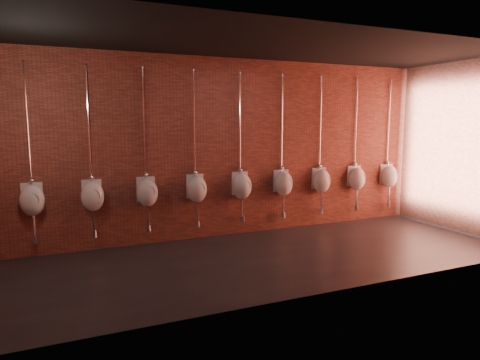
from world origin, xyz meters
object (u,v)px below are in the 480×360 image
(urinal_2, at_px, (92,195))
(urinal_7, at_px, (322,180))
(urinal_6, at_px, (283,183))
(urinal_9, at_px, (389,176))
(urinal_1, at_px, (32,199))
(urinal_5, at_px, (242,186))
(urinal_8, at_px, (357,178))
(urinal_4, at_px, (197,189))
(urinal_3, at_px, (147,192))

(urinal_2, distance_m, urinal_7, 4.32)
(urinal_6, height_order, urinal_9, same)
(urinal_1, relative_size, urinal_2, 1.00)
(urinal_5, height_order, urinal_9, same)
(urinal_2, xyz_separation_m, urinal_7, (4.32, 0.00, 0.00))
(urinal_8, bearing_deg, urinal_9, 0.00)
(urinal_1, height_order, urinal_4, same)
(urinal_3, xyz_separation_m, urinal_7, (3.46, 0.00, 0.00))
(urinal_3, xyz_separation_m, urinal_6, (2.59, 0.00, 0.00))
(urinal_3, relative_size, urinal_8, 1.00)
(urinal_7, bearing_deg, urinal_5, 180.00)
(urinal_2, bearing_deg, urinal_5, 0.00)
(urinal_4, height_order, urinal_8, same)
(urinal_7, bearing_deg, urinal_9, 0.00)
(urinal_1, relative_size, urinal_5, 1.00)
(urinal_1, height_order, urinal_8, same)
(urinal_7, distance_m, urinal_9, 1.73)
(urinal_1, bearing_deg, urinal_2, 0.00)
(urinal_7, bearing_deg, urinal_4, 180.00)
(urinal_4, bearing_deg, urinal_5, 0.00)
(urinal_1, bearing_deg, urinal_4, 0.00)
(urinal_9, bearing_deg, urinal_8, 180.00)
(urinal_1, distance_m, urinal_2, 0.86)
(urinal_2, relative_size, urinal_5, 1.00)
(urinal_6, height_order, urinal_7, same)
(urinal_7, relative_size, urinal_9, 1.00)
(urinal_4, xyz_separation_m, urinal_8, (3.46, 0.00, 0.00))
(urinal_5, xyz_separation_m, urinal_6, (0.86, 0.00, 0.00))
(urinal_7, bearing_deg, urinal_8, 0.00)
(urinal_2, bearing_deg, urinal_9, 0.00)
(urinal_1, distance_m, urinal_8, 6.05)
(urinal_8, xyz_separation_m, urinal_9, (0.86, 0.00, 0.00))
(urinal_5, xyz_separation_m, urinal_8, (2.59, 0.00, 0.00))
(urinal_1, relative_size, urinal_4, 1.00)
(urinal_2, height_order, urinal_4, same)
(urinal_6, bearing_deg, urinal_2, 180.00)
(urinal_6, bearing_deg, urinal_7, 0.00)
(urinal_4, height_order, urinal_6, same)
(urinal_9, bearing_deg, urinal_2, 180.00)
(urinal_6, bearing_deg, urinal_8, 0.00)
(urinal_4, relative_size, urinal_7, 1.00)
(urinal_6, xyz_separation_m, urinal_8, (1.73, 0.00, 0.00))
(urinal_3, distance_m, urinal_9, 5.18)
(urinal_4, distance_m, urinal_8, 3.46)
(urinal_5, relative_size, urinal_9, 1.00)
(urinal_1, height_order, urinal_2, same)
(urinal_3, height_order, urinal_6, same)
(urinal_4, xyz_separation_m, urinal_7, (2.59, 0.00, 0.00))
(urinal_5, distance_m, urinal_6, 0.86)
(urinal_2, height_order, urinal_5, same)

